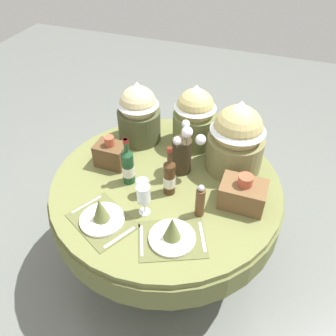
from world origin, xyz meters
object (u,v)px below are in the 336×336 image
(place_setting_right, at_px, (172,233))
(wine_glass_left, at_px, (143,194))
(woven_basket_side_left, at_px, (111,154))
(woven_basket_side_right, at_px, (243,193))
(flower_vase, at_px, (183,152))
(gift_tub_back_centre, at_px, (195,114))
(wine_bottle_left, at_px, (128,166))
(wine_bottle_centre, at_px, (169,177))
(pepper_mill, at_px, (200,201))
(dining_table, at_px, (166,198))
(gift_tub_back_left, at_px, (138,110))
(gift_tub_back_right, at_px, (237,134))
(place_setting_left, at_px, (101,215))
(tumbler_near_left, at_px, (143,188))

(place_setting_right, xyz_separation_m, wine_glass_left, (-0.20, 0.12, 0.09))
(wine_glass_left, distance_m, woven_basket_side_left, 0.47)
(woven_basket_side_right, bearing_deg, wine_glass_left, -153.36)
(flower_vase, xyz_separation_m, gift_tub_back_centre, (-0.02, 0.31, 0.08))
(wine_bottle_left, distance_m, woven_basket_side_right, 0.67)
(wine_bottle_left, xyz_separation_m, woven_basket_side_left, (-0.17, 0.11, -0.04))
(wine_bottle_centre, xyz_separation_m, woven_basket_side_left, (-0.43, 0.12, -0.04))
(pepper_mill, bearing_deg, place_setting_right, -111.22)
(flower_vase, distance_m, wine_bottle_left, 0.34)
(dining_table, height_order, place_setting_right, place_setting_right)
(wine_bottle_left, relative_size, gift_tub_back_left, 0.73)
(flower_vase, xyz_separation_m, woven_basket_side_left, (-0.44, -0.08, -0.07))
(place_setting_right, bearing_deg, flower_vase, 102.41)
(wine_bottle_centre, xyz_separation_m, gift_tub_back_right, (0.30, 0.35, 0.12))
(gift_tub_back_right, bearing_deg, place_setting_left, -129.49)
(dining_table, relative_size, gift_tub_back_right, 3.00)
(flower_vase, relative_size, tumbler_near_left, 3.25)
(place_setting_left, xyz_separation_m, gift_tub_back_left, (-0.11, 0.76, 0.18))
(wine_bottle_left, distance_m, wine_bottle_centre, 0.26)
(pepper_mill, relative_size, gift_tub_back_right, 0.46)
(wine_glass_left, distance_m, tumbler_near_left, 0.16)
(wine_glass_left, bearing_deg, flower_vase, 77.29)
(gift_tub_back_right, bearing_deg, place_setting_right, -104.14)
(pepper_mill, height_order, woven_basket_side_right, pepper_mill)
(dining_table, height_order, woven_basket_side_left, woven_basket_side_left)
(wine_bottle_centre, height_order, tumbler_near_left, wine_bottle_centre)
(tumbler_near_left, height_order, woven_basket_side_left, woven_basket_side_left)
(woven_basket_side_right, bearing_deg, pepper_mill, -142.01)
(gift_tub_back_left, bearing_deg, flower_vase, -30.93)
(tumbler_near_left, xyz_separation_m, gift_tub_back_left, (-0.23, 0.50, 0.17))
(place_setting_left, relative_size, gift_tub_back_left, 0.99)
(place_setting_left, height_order, wine_bottle_centre, wine_bottle_centre)
(place_setting_left, distance_m, gift_tub_back_centre, 0.90)
(flower_vase, distance_m, gift_tub_back_left, 0.45)
(wine_glass_left, distance_m, gift_tub_back_right, 0.67)
(place_setting_left, relative_size, place_setting_right, 1.01)
(gift_tub_back_centre, bearing_deg, wine_glass_left, -95.53)
(place_setting_left, xyz_separation_m, wine_glass_left, (0.19, 0.13, 0.09))
(gift_tub_back_right, relative_size, woven_basket_side_left, 2.25)
(gift_tub_back_centre, bearing_deg, place_setting_left, -106.99)
(flower_vase, bearing_deg, tumbler_near_left, -118.39)
(place_setting_right, bearing_deg, tumbler_near_left, 137.19)
(flower_vase, xyz_separation_m, gift_tub_back_right, (0.28, 0.15, 0.10))
(dining_table, relative_size, wine_glass_left, 7.34)
(gift_tub_back_centre, bearing_deg, wine_bottle_left, -116.31)
(wine_bottle_centre, bearing_deg, tumbler_near_left, -151.13)
(place_setting_left, relative_size, woven_basket_side_left, 2.02)
(tumbler_near_left, xyz_separation_m, woven_basket_side_right, (0.55, 0.12, 0.02))
(dining_table, relative_size, wine_bottle_left, 4.52)
(woven_basket_side_left, distance_m, woven_basket_side_right, 0.84)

